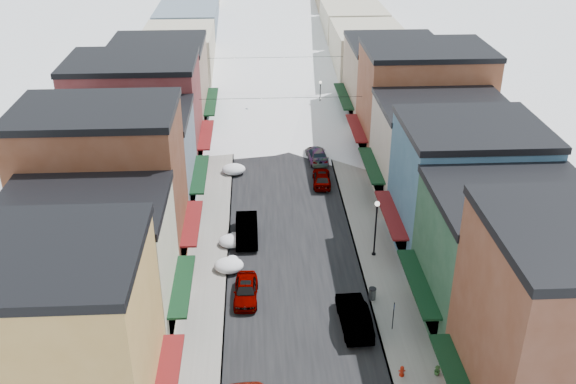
{
  "coord_description": "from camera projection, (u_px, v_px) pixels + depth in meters",
  "views": [
    {
      "loc": [
        -2.61,
        -21.56,
        27.4
      ],
      "look_at": [
        0.0,
        27.28,
        2.1
      ],
      "focal_mm": 40.0,
      "sensor_mm": 36.0,
      "label": 1
    }
  ],
  "objects": [
    {
      "name": "sidewalk_right",
      "position": [
        324.0,
        92.0,
        85.33
      ],
      "size": [
        3.2,
        160.0,
        0.15
      ],
      "primitive_type": "cube",
      "color": "gray",
      "rests_on": "ground"
    },
    {
      "name": "snow_pile_near",
      "position": [
        229.0,
        265.0,
        48.09
      ],
      "size": [
        2.21,
        2.56,
        0.94
      ],
      "color": "white",
      "rests_on": "ground"
    },
    {
      "name": "bldg_r_blue",
      "position": [
        466.0,
        189.0,
        48.67
      ],
      "size": [
        11.3,
        9.2,
        10.5
      ],
      "color": "#345A76",
      "rests_on": "ground"
    },
    {
      "name": "planter_far",
      "position": [
        437.0,
        370.0,
        38.1
      ],
      "size": [
        0.41,
        0.41,
        0.64
      ],
      "primitive_type": "imported",
      "rotation": [
        0.0,
        0.0,
        0.17
      ],
      "color": "#34632D",
      "rests_on": "sidewalk_right"
    },
    {
      "name": "curb_left",
      "position": [
        237.0,
        93.0,
        84.77
      ],
      "size": [
        0.1,
        160.0,
        0.15
      ],
      "primitive_type": "cube",
      "color": "slate",
      "rests_on": "ground"
    },
    {
      "name": "overhead_cables",
      "position": [
        278.0,
        76.0,
        71.11
      ],
      "size": [
        16.4,
        15.04,
        0.04
      ],
      "color": "black",
      "rests_on": "ground"
    },
    {
      "name": "car_silver_sedan",
      "position": [
        246.0,
        290.0,
        44.82
      ],
      "size": [
        1.79,
        4.16,
        1.4
      ],
      "primitive_type": "imported",
      "rotation": [
        0.0,
        0.0,
        -0.03
      ],
      "color": "#A2A4AB",
      "rests_on": "ground"
    },
    {
      "name": "bldg_l_tan",
      "position": [
        160.0,
        87.0,
        71.48
      ],
      "size": [
        11.3,
        11.2,
        10.0
      ],
      "color": "#8D705C",
      "rests_on": "ground"
    },
    {
      "name": "bldg_l_yellow",
      "position": [
        50.0,
        347.0,
        32.11
      ],
      "size": [
        11.3,
        8.7,
        11.5
      ],
      "color": "tan",
      "rests_on": "ground"
    },
    {
      "name": "car_silver_wagon",
      "position": [
        244.0,
        114.0,
        75.7
      ],
      "size": [
        2.89,
        5.66,
        1.57
      ],
      "primitive_type": "imported",
      "rotation": [
        0.0,
        0.0,
        -0.13
      ],
      "color": "gray",
      "rests_on": "ground"
    },
    {
      "name": "fire_hydrant",
      "position": [
        402.0,
        371.0,
        38.02
      ],
      "size": [
        0.41,
        0.31,
        0.7
      ],
      "color": "#A51A08",
      "rests_on": "sidewalk_right"
    },
    {
      "name": "car_dark_hatch",
      "position": [
        247.0,
        229.0,
        51.98
      ],
      "size": [
        1.83,
        5.06,
        1.66
      ],
      "primitive_type": "imported",
      "rotation": [
        0.0,
        0.0,
        0.01
      ],
      "color": "black",
      "rests_on": "ground"
    },
    {
      "name": "distant_blocks",
      "position": [
        270.0,
        24.0,
        103.61
      ],
      "size": [
        34.0,
        55.0,
        8.0
      ],
      "color": "gray",
      "rests_on": "ground"
    },
    {
      "name": "snow_pile_far",
      "position": [
        234.0,
        169.0,
        62.99
      ],
      "size": [
        2.31,
        2.62,
        0.98
      ],
      "color": "white",
      "rests_on": "ground"
    },
    {
      "name": "car_lane_silver",
      "position": [
        271.0,
        100.0,
        80.53
      ],
      "size": [
        2.15,
        4.38,
        1.44
      ],
      "primitive_type": "imported",
      "rotation": [
        0.0,
        0.0,
        -0.11
      ],
      "color": "#9FA0A7",
      "rests_on": "ground"
    },
    {
      "name": "bldg_l_brick_far",
      "position": [
        137.0,
        114.0,
        62.33
      ],
      "size": [
        13.3,
        9.2,
        11.0
      ],
      "color": "maroon",
      "rests_on": "ground"
    },
    {
      "name": "car_green_sedan",
      "position": [
        354.0,
        316.0,
        42.1
      ],
      "size": [
        1.97,
        5.13,
        1.67
      ],
      "primitive_type": "imported",
      "rotation": [
        0.0,
        0.0,
        3.18
      ],
      "color": "black",
      "rests_on": "ground"
    },
    {
      "name": "bldg_l_cream",
      "position": [
        90.0,
        268.0,
        40.11
      ],
      "size": [
        11.3,
        8.2,
        9.5
      ],
      "color": "beige",
      "rests_on": "ground"
    },
    {
      "name": "bldg_l_brick_near",
      "position": [
        105.0,
        189.0,
        46.49
      ],
      "size": [
        12.3,
        8.2,
        12.5
      ],
      "color": "brown",
      "rests_on": "ground"
    },
    {
      "name": "car_lane_white",
      "position": [
        288.0,
        68.0,
        92.34
      ],
      "size": [
        2.8,
        5.9,
        1.63
      ],
      "primitive_type": "imported",
      "rotation": [
        0.0,
        0.0,
        3.12
      ],
      "color": "silver",
      "rests_on": "ground"
    },
    {
      "name": "bldg_r_tan",
      "position": [
        392.0,
        82.0,
        73.73
      ],
      "size": [
        11.3,
        11.2,
        9.5
      ],
      "color": "#91775F",
      "rests_on": "ground"
    },
    {
      "name": "road",
      "position": [
        275.0,
        93.0,
        85.05
      ],
      "size": [
        10.0,
        160.0,
        0.01
      ],
      "primitive_type": "cube",
      "color": "black",
      "rests_on": "ground"
    },
    {
      "name": "sidewalk_left",
      "position": [
        225.0,
        93.0,
        84.7
      ],
      "size": [
        3.2,
        160.0,
        0.15
      ],
      "primitive_type": "cube",
      "color": "gray",
      "rests_on": "ground"
    },
    {
      "name": "snow_pile_mid",
      "position": [
        232.0,
        241.0,
        51.22
      ],
      "size": [
        2.06,
        2.47,
        0.87
      ],
      "color": "white",
      "rests_on": "ground"
    },
    {
      "name": "bldg_l_grayblue",
      "position": [
        133.0,
        162.0,
        54.86
      ],
      "size": [
        11.3,
        9.2,
        9.0
      ],
      "color": "slate",
      "rests_on": "ground"
    },
    {
      "name": "streetlamp_near",
      "position": [
        376.0,
        222.0,
        48.56
      ],
      "size": [
        0.39,
        0.39,
        4.68
      ],
      "color": "black",
      "rests_on": "sidewalk_right"
    },
    {
      "name": "car_black_sedan",
      "position": [
        317.0,
        155.0,
        65.58
      ],
      "size": [
        2.22,
        4.77,
        1.35
      ],
      "primitive_type": "imported",
      "rotation": [
        0.0,
        0.0,
        3.21
      ],
      "color": "black",
      "rests_on": "ground"
    },
    {
      "name": "streetlamp_far",
      "position": [
        320.0,
        93.0,
        76.97
      ],
      "size": [
        0.33,
        0.33,
        3.94
      ],
      "color": "black",
      "rests_on": "sidewalk_right"
    },
    {
      "name": "trash_can",
      "position": [
        372.0,
        294.0,
        44.63
      ],
      "size": [
        0.53,
        0.53,
        0.89
      ],
      "color": "#545759",
      "rests_on": "sidewalk_right"
    },
    {
      "name": "parking_sign",
      "position": [
        394.0,
        314.0,
        41.39
      ],
      "size": [
        0.07,
        0.29,
        2.14
      ],
      "color": "black",
      "rests_on": "sidewalk_right"
    },
    {
      "name": "car_gray_suv",
      "position": [
        322.0,
        178.0,
        60.72
      ],
      "size": [
        1.93,
        4.28,
        1.43
      ],
      "primitive_type": "imported",
      "rotation": [
        0.0,
        0.0,
        3.08
      ],
      "color": "gray",
      "rests_on": "ground"
    },
    {
      "name": "bldg_r_brick_far",
      "position": [
        423.0,
        103.0,
        64.45
      ],
      "size": [
        13.3,
        9.2,
        11.5
      ],
      "color": "brown",
      "rests_on": "ground"
    },
    {
      "name": "bldg_r_cream",
      "position": [
        440.0,
        150.0,
        57.02
      ],
      "size": [
        12.3,
        9.2,
        9.0
      ],
      "color": "#C0AE9B",
      "rests_on": "ground"
    },
    {
      "name": "curb_right",
      "position": [
        313.0,
        92.0,
        85.25
      ],
      "size": [
        0.1,
        160.0,
        0.15
      ],
      "primitive_type": "cube",
      "color": "slate",
      "rests_on": "ground"
    },
    {
      "name": "bldg_r_green",
      "position": [
        507.0,
        260.0,
        40.92
      ],
      "size": [
        11.3,
        9.2,
        9.5
      ],
      "color": "#234931",
      "rests_on": "ground"
    }
  ]
}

